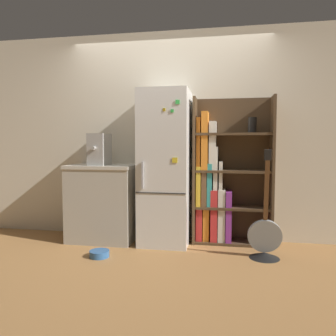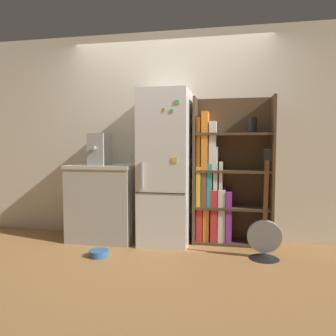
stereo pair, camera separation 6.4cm
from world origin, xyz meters
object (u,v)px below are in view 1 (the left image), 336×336
at_px(guitar, 265,243).
at_px(pet_bowl, 99,253).
at_px(refrigerator, 165,168).
at_px(espresso_machine, 100,149).
at_px(bookshelf, 221,181).

height_order(guitar, pet_bowl, guitar).
relative_size(refrigerator, espresso_machine, 4.78).
bearing_deg(guitar, pet_bowl, -171.22).
distance_m(bookshelf, pet_bowl, 1.64).
distance_m(refrigerator, pet_bowl, 1.22).
xyz_separation_m(bookshelf, espresso_machine, (-1.46, -0.21, 0.38)).
height_order(refrigerator, guitar, refrigerator).
height_order(bookshelf, guitar, bookshelf).
bearing_deg(guitar, espresso_machine, 171.29).
xyz_separation_m(refrigerator, espresso_machine, (-0.80, -0.05, 0.22)).
relative_size(espresso_machine, guitar, 0.33).
distance_m(guitar, pet_bowl, 1.74).
height_order(refrigerator, pet_bowl, refrigerator).
bearing_deg(bookshelf, guitar, -47.61).
xyz_separation_m(refrigerator, pet_bowl, (-0.59, -0.61, -0.87)).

